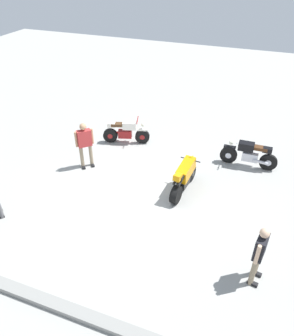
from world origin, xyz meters
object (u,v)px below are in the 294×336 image
motorcycle_cream_vintage (126,132)px  person_in_black_shirt (259,252)px  motorcycle_orange_sportbike (184,176)px  motorcycle_black_cruiser (249,154)px  person_in_red_shirt (85,142)px

motorcycle_cream_vintage → person_in_black_shirt: 7.71m
motorcycle_cream_vintage → motorcycle_orange_sportbike: bearing=-53.3°
motorcycle_orange_sportbike → person_in_black_shirt: (-2.57, 2.84, 0.39)m
person_in_black_shirt → motorcycle_orange_sportbike: bearing=142.5°
motorcycle_black_cruiser → person_in_red_shirt: size_ratio=1.17×
motorcycle_black_cruiser → person_in_black_shirt: (-0.71, 5.14, 0.46)m
motorcycle_black_cruiser → motorcycle_orange_sportbike: (1.86, 2.29, 0.07)m
person_in_black_shirt → motorcycle_black_cruiser: bearing=108.3°
motorcycle_cream_vintage → motorcycle_orange_sportbike: (-3.14, 2.31, 0.11)m
motorcycle_orange_sportbike → person_in_black_shirt: 3.85m
motorcycle_cream_vintage → person_in_red_shirt: 2.33m
motorcycle_black_cruiser → motorcycle_orange_sportbike: bearing=50.6°
motorcycle_cream_vintage → person_in_black_shirt: bearing=-59.0°
motorcycle_black_cruiser → motorcycle_cream_vintage: motorcycle_black_cruiser is taller
motorcycle_black_cruiser → motorcycle_cream_vintage: (5.00, -0.02, -0.03)m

